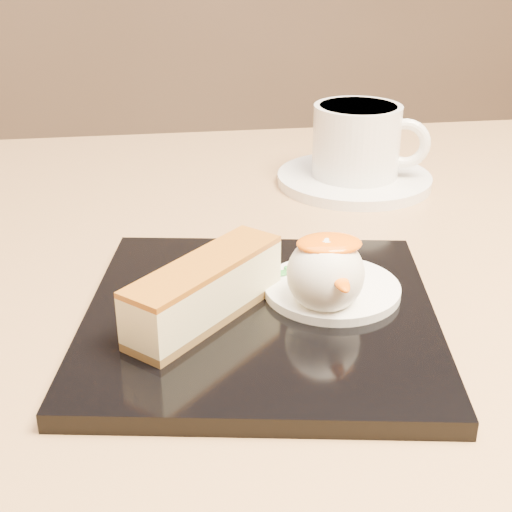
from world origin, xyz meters
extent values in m
cube|color=#926035|center=(0.00, 0.00, 0.70)|extent=(0.80, 0.80, 0.04)
cube|color=black|center=(-0.05, -0.06, 0.73)|extent=(0.25, 0.25, 0.01)
cube|color=brown|center=(-0.08, -0.07, 0.73)|extent=(0.10, 0.11, 0.01)
cube|color=beige|center=(-0.08, -0.07, 0.75)|extent=(0.10, 0.11, 0.03)
cube|color=#874C0E|center=(-0.08, -0.07, 0.77)|extent=(0.10, 0.11, 0.00)
cylinder|color=white|center=(0.00, -0.05, 0.73)|extent=(0.09, 0.09, 0.01)
sphere|color=white|center=(-0.01, -0.07, 0.76)|extent=(0.05, 0.05, 0.05)
ellipsoid|color=#FF6808|center=(-0.01, -0.07, 0.78)|extent=(0.04, 0.03, 0.01)
ellipsoid|color=green|center=(-0.03, -0.03, 0.74)|extent=(0.02, 0.01, 0.00)
ellipsoid|color=green|center=(-0.02, -0.02, 0.74)|extent=(0.02, 0.01, 0.00)
ellipsoid|color=green|center=(-0.04, -0.02, 0.74)|extent=(0.01, 0.02, 0.00)
cylinder|color=white|center=(0.08, 0.19, 0.72)|extent=(0.15, 0.15, 0.01)
cylinder|color=white|center=(0.08, 0.19, 0.76)|extent=(0.08, 0.08, 0.07)
cylinder|color=black|center=(0.08, 0.19, 0.80)|extent=(0.07, 0.07, 0.00)
torus|color=white|center=(0.13, 0.17, 0.76)|extent=(0.05, 0.03, 0.05)
camera|label=1|loc=(-0.11, -0.45, 0.96)|focal=50.00mm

